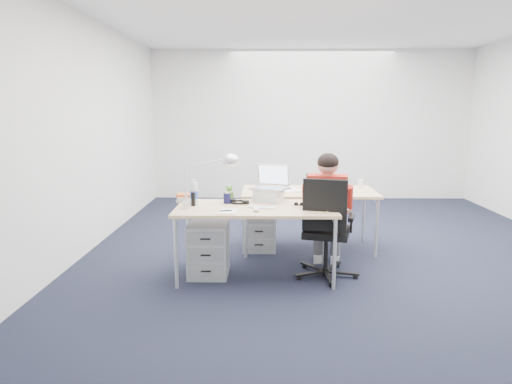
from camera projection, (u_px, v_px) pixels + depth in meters
The scene contains 24 objects.
floor at pixel (338, 254), 5.43m from camera, with size 7.00×7.00×0.00m, color black.
room at pixel (342, 108), 5.13m from camera, with size 6.02×7.02×2.80m.
desk_near at pixel (256, 211), 4.59m from camera, with size 1.60×0.80×0.73m.
desk_far at pixel (309, 194), 5.51m from camera, with size 1.60×0.80×0.73m.
office_chair at pixel (326, 249), 4.64m from camera, with size 0.80×0.80×1.04m.
seated_person at pixel (327, 213), 4.75m from camera, with size 0.45×0.73×1.26m.
drawer_pedestal_near at pixel (209, 248), 4.73m from camera, with size 0.40×0.50×0.55m, color #ADB0B3.
drawer_pedestal_far at pixel (259, 226), 5.61m from camera, with size 0.40×0.50×0.55m, color #ADB0B3.
silver_laptop at pixel (269, 184), 4.83m from camera, with size 0.36×0.28×0.38m, color silver, non-canonical shape.
wireless_keyboard at pixel (262, 207), 4.53m from camera, with size 0.27×0.11×0.01m, color white.
computer_mouse at pixel (256, 209), 4.37m from camera, with size 0.07×0.11×0.04m, color white.
headphones at pixel (239, 201), 4.76m from camera, with size 0.23×0.18×0.04m, color black, non-canonical shape.
can_koozie at pixel (227, 197), 4.75m from camera, with size 0.07×0.07×0.12m, color #12133A.
water_bottle at pixel (194, 192), 4.67m from camera, with size 0.08×0.08×0.26m, color silver.
bear_figurine at pixel (229, 193), 4.85m from camera, with size 0.09×0.07×0.17m, color #2D661B, non-canonical shape.
book_stack at pixel (186, 198), 4.83m from camera, with size 0.19×0.14×0.08m, color silver.
cordless_phone at pixel (193, 199), 4.61m from camera, with size 0.04×0.02×0.14m, color black.
papers_left at pixel (227, 212), 4.35m from camera, with size 0.18×0.26×0.01m, color #F5D68D.
papers_right at pixel (331, 207), 4.54m from camera, with size 0.24×0.34×0.01m, color #F5D68D.
sunglasses at pixel (299, 204), 4.63m from camera, with size 0.11×0.05×0.02m, color black, non-canonical shape.
desk_lamp at pixel (203, 180), 4.46m from camera, with size 0.50×0.18×0.57m, color silver, non-canonical shape.
dark_laptop at pixel (322, 184), 5.21m from camera, with size 0.34×0.33×0.25m, color black, non-canonical shape.
far_cup at pixel (361, 184), 5.71m from camera, with size 0.07×0.07×0.10m, color white.
far_papers at pixel (288, 190), 5.51m from camera, with size 0.24×0.34×0.01m, color white.
Camera 1 is at (-0.88, -5.23, 1.69)m, focal length 32.00 mm.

